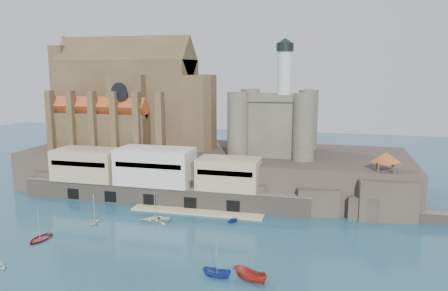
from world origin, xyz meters
TOP-DOWN VIEW (x-y plane):
  - ground at (0.00, 0.00)m, footprint 300.00×300.00m
  - promontory at (-0.19, 39.37)m, footprint 100.00×36.00m
  - quay at (-10.19, 23.07)m, footprint 70.00×12.00m
  - church at (-24.13, 41.85)m, footprint 47.00×25.93m
  - castle_keep at (16.08, 41.08)m, footprint 21.20×21.20m
  - rock_outcrop at (42.00, 25.84)m, footprint 14.50×10.50m
  - pavilion at (42.00, 26.00)m, footprint 6.40×6.40m
  - boat_0 at (-21.69, -4.34)m, footprint 3.98×1.37m
  - boat_1 at (-20.23, -15.93)m, footprint 2.57×2.87m
  - boat_2 at (14.35, -10.48)m, footprint 2.04×1.99m
  - boat_4 at (-16.26, 5.94)m, footprint 2.83×1.89m
  - boat_5 at (19.51, -10.42)m, footprint 2.82×2.78m
  - boat_6 at (-4.83, 10.52)m, footprint 2.75×4.81m
  - boat_7 at (11.20, 14.00)m, footprint 3.14×2.65m

SIDE VIEW (x-z plane):
  - ground at x=0.00m, z-range 0.00..0.00m
  - boat_0 at x=-21.69m, z-range -2.75..2.75m
  - boat_1 at x=-20.23m, z-range -1.42..1.42m
  - boat_2 at x=14.35m, z-range -2.36..2.36m
  - boat_4 at x=-16.26m, z-range -1.56..1.56m
  - boat_5 at x=19.51m, z-range -2.85..2.85m
  - boat_6 at x=-4.83m, z-range -3.24..3.24m
  - boat_7 at x=11.20m, z-range -1.56..1.56m
  - rock_outcrop at x=42.00m, z-range -0.33..8.37m
  - promontory at x=-0.19m, z-range -0.08..9.92m
  - quay at x=-10.19m, z-range -0.46..12.59m
  - pavilion at x=42.00m, z-range 10.03..15.43m
  - castle_keep at x=16.08m, z-range 3.66..32.96m
  - church at x=-24.13m, z-range 6.88..37.38m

